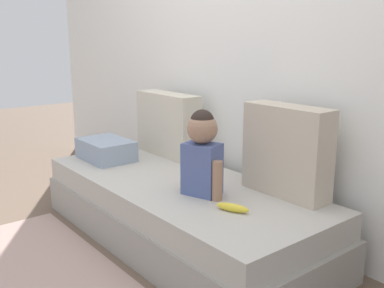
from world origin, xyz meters
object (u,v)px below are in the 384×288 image
banana (233,208)px  folded_blanket (106,150)px  throw_pillow_right (287,151)px  throw_pillow_left (168,124)px  couch (179,211)px  toddler (202,152)px

banana → folded_blanket: (-1.24, -0.03, 0.05)m
throw_pillow_right → folded_blanket: (-1.24, -0.42, -0.17)m
throw_pillow_right → throw_pillow_left: bearing=180.0°
couch → folded_blanket: (-0.70, -0.10, 0.26)m
couch → throw_pillow_right: size_ratio=3.97×
couch → banana: bearing=-8.2°
couch → throw_pillow_left: size_ratio=3.46×
couch → toddler: 0.50m
throw_pillow_right → banana: bearing=-89.8°
banana → folded_blanket: folded_blanket is taller
throw_pillow_right → banana: 0.45m
couch → toddler: size_ratio=4.23×
couch → banana: (0.54, -0.08, 0.21)m
throw_pillow_left → throw_pillow_right: size_ratio=1.15×
couch → toddler: (0.26, -0.03, 0.43)m
throw_pillow_left → folded_blanket: bearing=-111.2°
throw_pillow_right → toddler: 0.45m
toddler → folded_blanket: size_ratio=1.16×
couch → folded_blanket: bearing=-171.6°
toddler → banana: bearing=-8.9°
toddler → banana: 0.36m
throw_pillow_left → toddler: bearing=-23.5°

